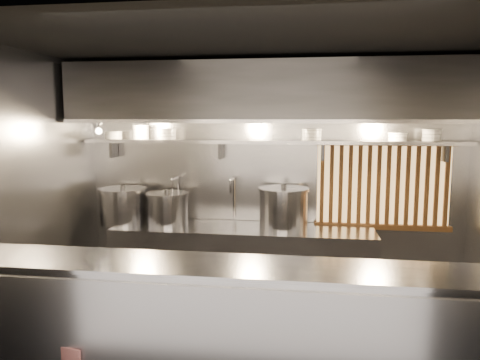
% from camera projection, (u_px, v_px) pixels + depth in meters
% --- Properties ---
extents(floor, '(4.50, 4.50, 0.00)m').
position_uv_depth(floor, '(257.00, 351.00, 4.36)').
color(floor, black).
rests_on(floor, ground).
extents(ceiling, '(4.50, 4.50, 0.00)m').
position_uv_depth(ceiling, '(259.00, 42.00, 3.99)').
color(ceiling, black).
rests_on(ceiling, wall_back).
extents(wall_back, '(4.50, 0.00, 4.50)m').
position_uv_depth(wall_back, '(271.00, 181.00, 5.65)').
color(wall_back, gray).
rests_on(wall_back, floor).
extents(wall_left, '(0.00, 3.00, 3.00)m').
position_uv_depth(wall_left, '(26.00, 197.00, 4.50)').
color(wall_left, gray).
rests_on(wall_left, floor).
extents(serving_counter, '(4.50, 0.56, 1.13)m').
position_uv_depth(serving_counter, '(243.00, 341.00, 3.35)').
color(serving_counter, '#9B9BA0').
rests_on(serving_counter, floor).
extents(cooking_bench, '(3.00, 0.70, 0.90)m').
position_uv_depth(cooking_bench, '(243.00, 265.00, 5.45)').
color(cooking_bench, '#9B9BA0').
rests_on(cooking_bench, floor).
extents(bowl_shelf, '(4.40, 0.34, 0.04)m').
position_uv_depth(bowl_shelf, '(271.00, 142.00, 5.41)').
color(bowl_shelf, '#9B9BA0').
rests_on(bowl_shelf, wall_back).
extents(exhaust_hood, '(4.40, 0.81, 0.65)m').
position_uv_depth(exhaust_hood, '(269.00, 93.00, 5.12)').
color(exhaust_hood, '#2D2D30').
rests_on(exhaust_hood, ceiling).
extents(wood_screen, '(1.56, 0.09, 1.04)m').
position_uv_depth(wood_screen, '(383.00, 185.00, 5.42)').
color(wood_screen, '#F9C370').
rests_on(wood_screen, wall_back).
extents(faucet_left, '(0.04, 0.30, 0.50)m').
position_uv_depth(faucet_left, '(176.00, 188.00, 5.69)').
color(faucet_left, silver).
rests_on(faucet_left, wall_back).
extents(faucet_right, '(0.04, 0.30, 0.50)m').
position_uv_depth(faucet_right, '(233.00, 189.00, 5.59)').
color(faucet_right, silver).
rests_on(faucet_right, wall_back).
extents(heat_lamp, '(0.25, 0.35, 0.20)m').
position_uv_depth(heat_lamp, '(97.00, 126.00, 5.20)').
color(heat_lamp, '#9B9BA0').
rests_on(heat_lamp, exhaust_hood).
extents(pendant_bulb, '(0.09, 0.09, 0.19)m').
position_uv_depth(pendant_bulb, '(261.00, 135.00, 5.29)').
color(pendant_bulb, '#2D2D30').
rests_on(pendant_bulb, exhaust_hood).
extents(stock_pot_left, '(0.76, 0.76, 0.46)m').
position_uv_depth(stock_pot_left, '(123.00, 205.00, 5.60)').
color(stock_pot_left, '#9B9BA0').
rests_on(stock_pot_left, cooking_bench).
extents(stock_pot_mid, '(0.62, 0.62, 0.42)m').
position_uv_depth(stock_pot_mid, '(168.00, 208.00, 5.53)').
color(stock_pot_mid, '#9B9BA0').
rests_on(stock_pot_mid, cooking_bench).
extents(stock_pot_right, '(0.68, 0.68, 0.51)m').
position_uv_depth(stock_pot_right, '(284.00, 208.00, 5.34)').
color(stock_pot_right, '#9B9BA0').
rests_on(stock_pot_right, cooking_bench).
extents(bowl_stack_0, '(0.22, 0.22, 0.09)m').
position_uv_depth(bowl_stack_0, '(113.00, 135.00, 5.67)').
color(bowl_stack_0, white).
rests_on(bowl_stack_0, bowl_shelf).
extents(bowl_stack_1, '(0.20, 0.20, 0.17)m').
position_uv_depth(bowl_stack_1, '(141.00, 132.00, 5.62)').
color(bowl_stack_1, white).
rests_on(bowl_stack_1, bowl_shelf).
extents(bowl_stack_2, '(0.23, 0.23, 0.13)m').
position_uv_depth(bowl_stack_2, '(167.00, 134.00, 5.57)').
color(bowl_stack_2, white).
rests_on(bowl_stack_2, bowl_shelf).
extents(bowl_stack_3, '(0.23, 0.23, 0.13)m').
position_uv_depth(bowl_stack_3, '(312.00, 135.00, 5.33)').
color(bowl_stack_3, white).
rests_on(bowl_stack_3, bowl_shelf).
extents(bowl_stack_4, '(0.21, 0.21, 0.09)m').
position_uv_depth(bowl_stack_4, '(397.00, 137.00, 5.20)').
color(bowl_stack_4, white).
rests_on(bowl_stack_4, bowl_shelf).
extents(bowl_stack_5, '(0.22, 0.22, 0.13)m').
position_uv_depth(bowl_stack_5, '(432.00, 135.00, 5.14)').
color(bowl_stack_5, white).
rests_on(bowl_stack_5, bowl_shelf).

